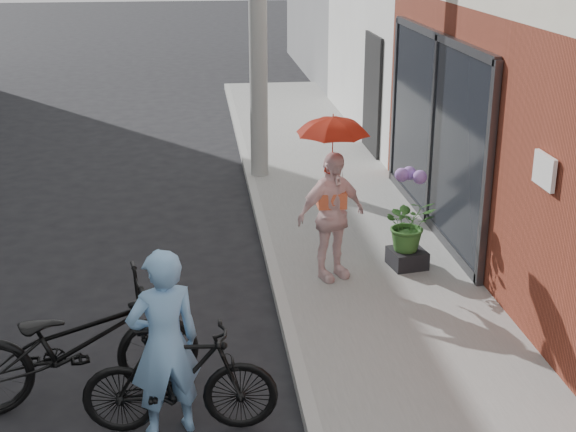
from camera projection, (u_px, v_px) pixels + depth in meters
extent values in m
plane|color=black|center=(195.00, 384.00, 7.18)|extent=(80.00, 80.00, 0.00)
cube|color=gray|center=(375.00, 276.00, 9.26)|extent=(2.20, 24.00, 0.12)
cube|color=#9E9E99|center=(276.00, 280.00, 9.14)|extent=(0.12, 24.00, 0.12)
cube|color=black|center=(434.00, 132.00, 10.34)|extent=(0.06, 3.80, 2.40)
cube|color=white|center=(544.00, 171.00, 7.10)|extent=(0.04, 0.40, 0.30)
imported|color=#78A8D6|center=(164.00, 344.00, 6.23)|extent=(0.67, 0.54, 1.59)
imported|color=black|center=(75.00, 344.00, 6.74)|extent=(2.20, 1.12, 1.10)
imported|color=black|center=(180.00, 379.00, 6.36)|extent=(1.59, 0.54, 0.94)
imported|color=#F2CDCB|center=(331.00, 216.00, 8.84)|extent=(0.93, 0.68, 1.46)
imported|color=red|center=(333.00, 122.00, 8.48)|extent=(0.76, 0.76, 0.67)
cube|color=black|center=(407.00, 258.00, 9.34)|extent=(0.45, 0.45, 0.21)
imported|color=#346528|center=(409.00, 224.00, 9.19)|extent=(0.58, 0.50, 0.64)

